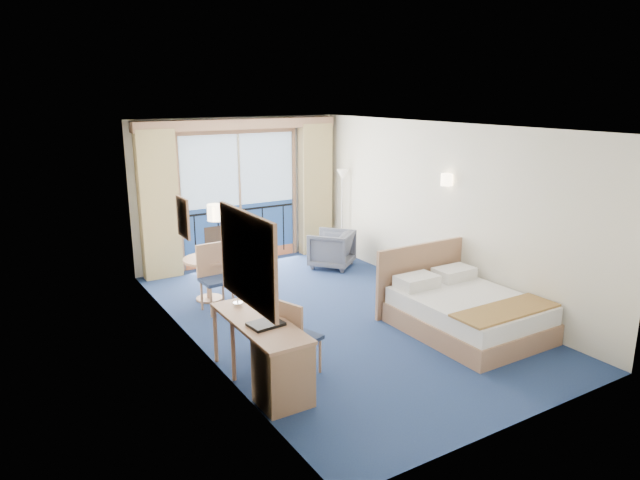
{
  "coord_description": "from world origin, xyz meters",
  "views": [
    {
      "loc": [
        -4.16,
        -6.46,
        3.15
      ],
      "look_at": [
        -0.1,
        0.2,
        1.11
      ],
      "focal_mm": 32.0,
      "sensor_mm": 36.0,
      "label": 1
    }
  ],
  "objects_px": {
    "desk_chair": "(295,334)",
    "table_chair_a": "(243,267)",
    "nightstand": "(434,281)",
    "armchair": "(332,249)",
    "desk": "(278,363)",
    "table_chair_b": "(214,274)",
    "bed": "(465,311)",
    "round_table": "(208,268)",
    "floor_lamp": "(342,191)"
  },
  "relations": [
    {
      "from": "nightstand",
      "to": "desk_chair",
      "type": "height_order",
      "value": "desk_chair"
    },
    {
      "from": "bed",
      "to": "floor_lamp",
      "type": "bearing_deg",
      "value": 81.22
    },
    {
      "from": "bed",
      "to": "round_table",
      "type": "height_order",
      "value": "bed"
    },
    {
      "from": "nightstand",
      "to": "round_table",
      "type": "height_order",
      "value": "round_table"
    },
    {
      "from": "desk_chair",
      "to": "table_chair_a",
      "type": "height_order",
      "value": "desk_chair"
    },
    {
      "from": "desk",
      "to": "desk_chair",
      "type": "height_order",
      "value": "desk_chair"
    },
    {
      "from": "nightstand",
      "to": "floor_lamp",
      "type": "height_order",
      "value": "floor_lamp"
    },
    {
      "from": "floor_lamp",
      "to": "table_chair_a",
      "type": "bearing_deg",
      "value": -155.56
    },
    {
      "from": "bed",
      "to": "desk",
      "type": "bearing_deg",
      "value": -174.79
    },
    {
      "from": "bed",
      "to": "nightstand",
      "type": "height_order",
      "value": "bed"
    },
    {
      "from": "table_chair_a",
      "to": "table_chair_b",
      "type": "xyz_separation_m",
      "value": [
        -0.56,
        -0.22,
        0.05
      ]
    },
    {
      "from": "table_chair_a",
      "to": "bed",
      "type": "bearing_deg",
      "value": -178.65
    },
    {
      "from": "desk",
      "to": "desk_chair",
      "type": "xyz_separation_m",
      "value": [
        0.4,
        0.34,
        0.11
      ]
    },
    {
      "from": "desk_chair",
      "to": "table_chair_a",
      "type": "relative_size",
      "value": 1.02
    },
    {
      "from": "floor_lamp",
      "to": "desk_chair",
      "type": "bearing_deg",
      "value": -129.55
    },
    {
      "from": "bed",
      "to": "armchair",
      "type": "height_order",
      "value": "bed"
    },
    {
      "from": "bed",
      "to": "desk",
      "type": "relative_size",
      "value": 1.23
    },
    {
      "from": "armchair",
      "to": "table_chair_b",
      "type": "relative_size",
      "value": 0.75
    },
    {
      "from": "desk_chair",
      "to": "table_chair_b",
      "type": "relative_size",
      "value": 0.93
    },
    {
      "from": "nightstand",
      "to": "desk",
      "type": "height_order",
      "value": "desk"
    },
    {
      "from": "armchair",
      "to": "round_table",
      "type": "bearing_deg",
      "value": -28.95
    },
    {
      "from": "bed",
      "to": "nightstand",
      "type": "bearing_deg",
      "value": 65.54
    },
    {
      "from": "bed",
      "to": "table_chair_b",
      "type": "xyz_separation_m",
      "value": [
        -2.59,
        2.49,
        0.27
      ]
    },
    {
      "from": "armchair",
      "to": "desk",
      "type": "bearing_deg",
      "value": 11.73
    },
    {
      "from": "armchair",
      "to": "desk",
      "type": "distance_m",
      "value": 4.72
    },
    {
      "from": "armchair",
      "to": "floor_lamp",
      "type": "xyz_separation_m",
      "value": [
        0.57,
        0.52,
        0.95
      ]
    },
    {
      "from": "bed",
      "to": "armchair",
      "type": "bearing_deg",
      "value": 89.47
    },
    {
      "from": "bed",
      "to": "nightstand",
      "type": "relative_size",
      "value": 3.79
    },
    {
      "from": "nightstand",
      "to": "table_chair_a",
      "type": "height_order",
      "value": "table_chair_a"
    },
    {
      "from": "desk",
      "to": "table_chair_a",
      "type": "xyz_separation_m",
      "value": [
        0.93,
        2.97,
        0.1
      ]
    },
    {
      "from": "table_chair_b",
      "to": "table_chair_a",
      "type": "bearing_deg",
      "value": 18.44
    },
    {
      "from": "desk_chair",
      "to": "table_chair_b",
      "type": "bearing_deg",
      "value": -18.39
    },
    {
      "from": "armchair",
      "to": "desk_chair",
      "type": "distance_m",
      "value": 4.21
    },
    {
      "from": "bed",
      "to": "desk",
      "type": "height_order",
      "value": "bed"
    },
    {
      "from": "desk_chair",
      "to": "round_table",
      "type": "height_order",
      "value": "desk_chair"
    },
    {
      "from": "table_chair_a",
      "to": "armchair",
      "type": "bearing_deg",
      "value": -107.44
    },
    {
      "from": "armchair",
      "to": "desk_chair",
      "type": "relative_size",
      "value": 0.81
    },
    {
      "from": "bed",
      "to": "desk_chair",
      "type": "height_order",
      "value": "bed"
    },
    {
      "from": "desk",
      "to": "round_table",
      "type": "xyz_separation_m",
      "value": [
        0.45,
        3.2,
        0.1
      ]
    },
    {
      "from": "floor_lamp",
      "to": "nightstand",
      "type": "bearing_deg",
      "value": -91.22
    },
    {
      "from": "bed",
      "to": "armchair",
      "type": "relative_size",
      "value": 2.59
    },
    {
      "from": "table_chair_a",
      "to": "table_chair_b",
      "type": "height_order",
      "value": "table_chair_b"
    },
    {
      "from": "nightstand",
      "to": "floor_lamp",
      "type": "xyz_separation_m",
      "value": [
        0.06,
        2.7,
        1.04
      ]
    },
    {
      "from": "nightstand",
      "to": "desk_chair",
      "type": "relative_size",
      "value": 0.55
    },
    {
      "from": "desk",
      "to": "table_chair_a",
      "type": "height_order",
      "value": "table_chair_a"
    },
    {
      "from": "nightstand",
      "to": "armchair",
      "type": "distance_m",
      "value": 2.24
    },
    {
      "from": "desk",
      "to": "table_chair_b",
      "type": "xyz_separation_m",
      "value": [
        0.37,
        2.76,
        0.15
      ]
    },
    {
      "from": "round_table",
      "to": "table_chair_b",
      "type": "bearing_deg",
      "value": -99.68
    },
    {
      "from": "desk_chair",
      "to": "table_chair_b",
      "type": "xyz_separation_m",
      "value": [
        -0.02,
        2.42,
        0.04
      ]
    },
    {
      "from": "floor_lamp",
      "to": "table_chair_a",
      "type": "relative_size",
      "value": 1.9
    }
  ]
}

